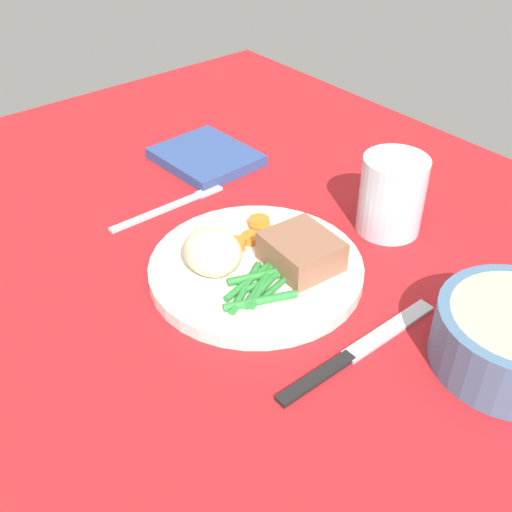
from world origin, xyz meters
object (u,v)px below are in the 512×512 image
dinner_plate (256,269)px  napkin (206,157)px  meat_portion (301,251)px  water_glass (391,199)px  knife (356,352)px  fork (167,208)px

dinner_plate → napkin: (-24.86, 11.05, -0.04)cm
dinner_plate → meat_portion: 5.51cm
water_glass → napkin: size_ratio=0.70×
meat_portion → water_glass: size_ratio=0.80×
meat_portion → knife: 13.23cm
knife → water_glass: water_glass is taller
meat_portion → water_glass: 14.57cm
meat_portion → fork: meat_portion is taller
fork → water_glass: (20.76, 18.52, 3.98)cm
fork → napkin: napkin is taller
meat_portion → napkin: 29.11cm
meat_portion → fork: bearing=-169.2°
fork → knife: size_ratio=0.81×
dinner_plate → meat_portion: meat_portion is taller
knife → dinner_plate: bearing=176.9°
meat_portion → knife: meat_portion is taller
dinner_plate → water_glass: water_glass is taller
dinner_plate → meat_portion: size_ratio=3.10×
meat_portion → water_glass: water_glass is taller
water_glass → knife: bearing=-56.5°
meat_portion → knife: bearing=-18.2°
knife → napkin: bearing=162.2°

